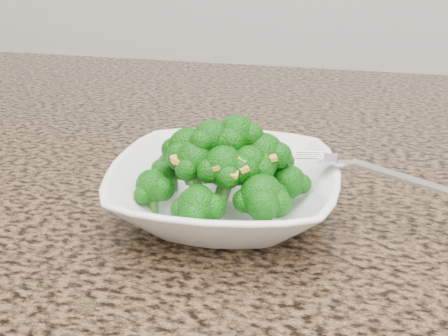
# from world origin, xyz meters

# --- Properties ---
(granite_counter) EXTENTS (1.64, 1.04, 0.03)m
(granite_counter) POSITION_xyz_m (0.00, 0.30, 0.89)
(granite_counter) COLOR brown
(granite_counter) RESTS_ON cabinet
(bowl) EXTENTS (0.23, 0.23, 0.05)m
(bowl) POSITION_xyz_m (0.00, 0.21, 0.93)
(bowl) COLOR white
(bowl) RESTS_ON granite_counter
(broccoli_pile) EXTENTS (0.19, 0.19, 0.07)m
(broccoli_pile) POSITION_xyz_m (0.00, 0.21, 0.99)
(broccoli_pile) COLOR #10610B
(broccoli_pile) RESTS_ON bowl
(garlic_topping) EXTENTS (0.11, 0.11, 0.01)m
(garlic_topping) POSITION_xyz_m (0.00, 0.21, 1.02)
(garlic_topping) COLOR gold
(garlic_topping) RESTS_ON broccoli_pile
(fork) EXTENTS (0.17, 0.04, 0.01)m
(fork) POSITION_xyz_m (0.12, 0.22, 0.96)
(fork) COLOR silver
(fork) RESTS_ON bowl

